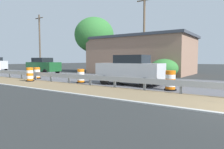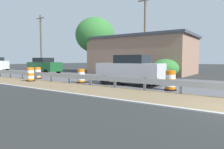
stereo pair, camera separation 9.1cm
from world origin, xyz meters
name	(u,v)px [view 1 (the left image)]	position (x,y,z in m)	size (l,w,h in m)	color
traffic_barrel_nearest	(170,81)	(2.80, 3.77, 0.52)	(0.70, 0.70, 1.15)	orange
traffic_barrel_close	(81,77)	(2.57, 10.53, 0.48)	(0.66, 0.66, 1.06)	orange
traffic_barrel_mid	(30,75)	(1.11, 14.80, 0.51)	(0.66, 0.66, 1.13)	orange
traffic_barrel_far	(37,74)	(2.78, 16.25, 0.48)	(0.69, 0.69, 1.06)	orange
car_trailing_near_lane	(43,66)	(7.57, 21.77, 1.00)	(2.25, 4.59, 2.00)	#195128
car_lead_far_lane	(130,70)	(3.69, 6.93, 1.04)	(2.14, 4.67, 2.08)	silver
roadside_shop_near	(141,55)	(15.01, 11.75, 2.35)	(7.57, 12.81, 4.68)	#93705B
utility_pole_near	(144,35)	(12.22, 9.98, 4.56)	(0.24, 1.80, 8.81)	brown
utility_pole_mid	(40,42)	(11.14, 27.29, 4.50)	(0.24, 1.80, 8.68)	brown
bush_roadside	(164,68)	(10.32, 6.92, 0.92)	(2.71, 2.71, 1.84)	#337533
tree_roadside	(94,35)	(13.68, 18.40, 5.22)	(5.50, 5.50, 7.71)	#4C3D2D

